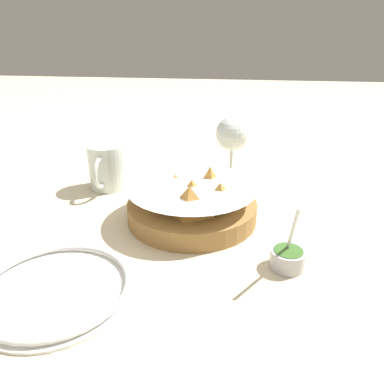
{
  "coord_description": "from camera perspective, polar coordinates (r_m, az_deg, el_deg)",
  "views": [
    {
      "loc": [
        0.69,
        0.11,
        0.36
      ],
      "look_at": [
        0.03,
        0.03,
        0.06
      ],
      "focal_mm": 35.0,
      "sensor_mm": 36.0,
      "label": 1
    }
  ],
  "objects": [
    {
      "name": "wine_glass",
      "position": [
        0.9,
        6.17,
        8.5
      ],
      "size": [
        0.08,
        0.08,
        0.16
      ],
      "color": "silver",
      "rests_on": "ground_plane"
    },
    {
      "name": "ground_plane",
      "position": [
        0.78,
        -1.95,
        -2.86
      ],
      "size": [
        4.0,
        4.0,
        0.0
      ],
      "primitive_type": "plane",
      "color": "beige"
    },
    {
      "name": "side_plate",
      "position": [
        0.59,
        -20.11,
        -13.71
      ],
      "size": [
        0.23,
        0.23,
        0.01
      ],
      "color": "white",
      "rests_on": "ground_plane"
    },
    {
      "name": "sauce_cup",
      "position": [
        0.62,
        14.36,
        -9.64
      ],
      "size": [
        0.07,
        0.06,
        0.13
      ],
      "color": "#B7B7BC",
      "rests_on": "ground_plane"
    },
    {
      "name": "food_basket",
      "position": [
        0.74,
        0.1,
        -1.74
      ],
      "size": [
        0.26,
        0.26,
        0.1
      ],
      "color": "olive",
      "rests_on": "ground_plane"
    },
    {
      "name": "beer_mug",
      "position": [
        0.9,
        -12.76,
        3.57
      ],
      "size": [
        0.13,
        0.09,
        0.1
      ],
      "color": "silver",
      "rests_on": "ground_plane"
    }
  ]
}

